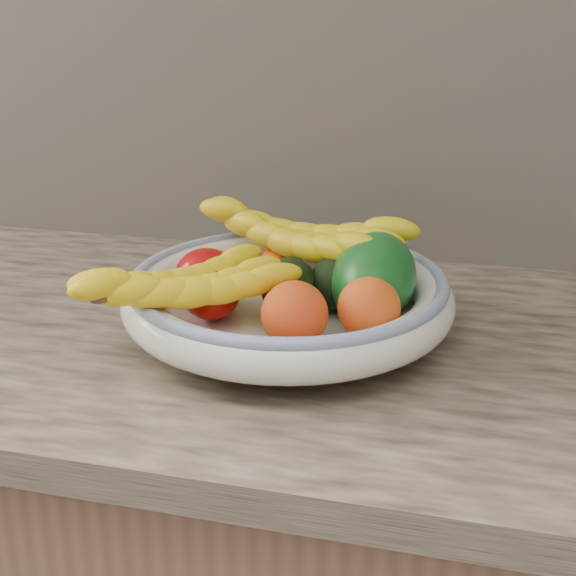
# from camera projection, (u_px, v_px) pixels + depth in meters

# --- Properties ---
(fruit_bowl) EXTENTS (0.39, 0.39, 0.08)m
(fruit_bowl) POSITION_uv_depth(u_px,v_px,m) (288.00, 297.00, 0.95)
(fruit_bowl) COLOR white
(fruit_bowl) RESTS_ON kitchen_counter
(clementine_back_left) EXTENTS (0.07, 0.07, 0.05)m
(clementine_back_left) POSITION_uv_depth(u_px,v_px,m) (281.00, 265.00, 1.04)
(clementine_back_left) COLOR #FF5405
(clementine_back_left) RESTS_ON fruit_bowl
(clementine_back_right) EXTENTS (0.06, 0.06, 0.04)m
(clementine_back_right) POSITION_uv_depth(u_px,v_px,m) (340.00, 264.00, 1.04)
(clementine_back_right) COLOR orange
(clementine_back_right) RESTS_ON fruit_bowl
(tomato_left) EXTENTS (0.08, 0.08, 0.07)m
(tomato_left) POSITION_uv_depth(u_px,v_px,m) (207.00, 278.00, 0.97)
(tomato_left) COLOR #A80607
(tomato_left) RESTS_ON fruit_bowl
(tomato_near_left) EXTENTS (0.09, 0.09, 0.06)m
(tomato_near_left) POSITION_uv_depth(u_px,v_px,m) (211.00, 294.00, 0.92)
(tomato_near_left) COLOR #A90700
(tomato_near_left) RESTS_ON fruit_bowl
(avocado_center) EXTENTS (0.08, 0.10, 0.06)m
(avocado_center) POSITION_uv_depth(u_px,v_px,m) (288.00, 286.00, 0.94)
(avocado_center) COLOR black
(avocado_center) RESTS_ON fruit_bowl
(avocado_right) EXTENTS (0.08, 0.11, 0.07)m
(avocado_right) POSITION_uv_depth(u_px,v_px,m) (341.00, 280.00, 0.96)
(avocado_right) COLOR black
(avocado_right) RESTS_ON fruit_bowl
(green_mango) EXTENTS (0.14, 0.16, 0.13)m
(green_mango) POSITION_uv_depth(u_px,v_px,m) (374.00, 279.00, 0.92)
(green_mango) COLOR #0E4C17
(green_mango) RESTS_ON fruit_bowl
(peach_front) EXTENTS (0.09, 0.09, 0.07)m
(peach_front) POSITION_uv_depth(u_px,v_px,m) (294.00, 314.00, 0.85)
(peach_front) COLOR orange
(peach_front) RESTS_ON fruit_bowl
(peach_right) EXTENTS (0.08, 0.08, 0.07)m
(peach_right) POSITION_uv_depth(u_px,v_px,m) (369.00, 308.00, 0.86)
(peach_right) COLOR orange
(peach_right) RESTS_ON fruit_bowl
(banana_bunch_back) EXTENTS (0.33, 0.21, 0.09)m
(banana_bunch_back) POSITION_uv_depth(u_px,v_px,m) (296.00, 243.00, 1.01)
(banana_bunch_back) COLOR yellow
(banana_bunch_back) RESTS_ON fruit_bowl
(banana_bunch_front) EXTENTS (0.26, 0.27, 0.07)m
(banana_bunch_front) POSITION_uv_depth(u_px,v_px,m) (184.00, 292.00, 0.87)
(banana_bunch_front) COLOR yellow
(banana_bunch_front) RESTS_ON fruit_bowl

